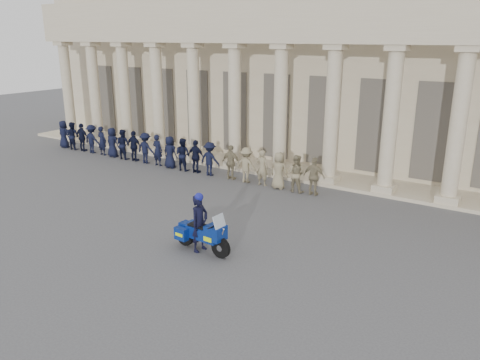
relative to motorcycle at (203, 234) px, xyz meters
name	(u,v)px	position (x,y,z in m)	size (l,w,h in m)	color
ground	(201,237)	(-0.73, 0.83, -0.61)	(90.00, 90.00, 0.00)	#4C4C4E
building	(357,75)	(-0.73, 15.57, 3.92)	(40.00, 12.50, 9.00)	#C3B292
officer_rank	(165,151)	(-7.83, 7.04, 0.23)	(17.63, 0.64, 1.68)	black
motorcycle	(203,234)	(0.00, 0.00, 0.00)	(2.19, 0.91, 1.40)	black
rider	(200,222)	(-0.12, 0.01, 0.36)	(0.50, 0.71, 1.95)	black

